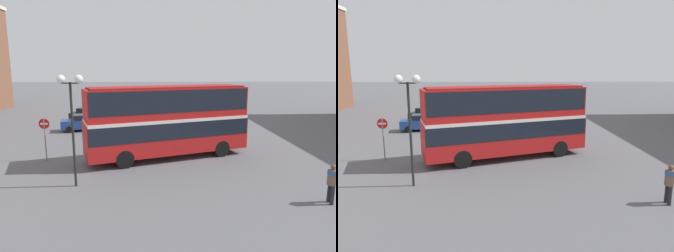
# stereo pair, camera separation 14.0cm
# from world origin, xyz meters

# --- Properties ---
(ground_plane) EXTENTS (240.00, 240.00, 0.00)m
(ground_plane) POSITION_xyz_m (0.00, 0.00, 0.00)
(ground_plane) COLOR #5B5B60
(double_decker_bus) EXTENTS (10.95, 6.13, 4.74)m
(double_decker_bus) POSITION_xyz_m (-0.62, -0.51, 2.72)
(double_decker_bus) COLOR red
(double_decker_bus) RESTS_ON ground_plane
(pedestrian_foreground) EXTENTS (0.45, 0.45, 1.78)m
(pedestrian_foreground) POSITION_xyz_m (6.35, -7.69, 1.09)
(pedestrian_foreground) COLOR #232328
(pedestrian_foreground) RESTS_ON ground_plane
(parked_car_kerb_near) EXTENTS (4.40, 1.99, 1.66)m
(parked_car_kerb_near) POSITION_xyz_m (1.67, 13.68, 0.83)
(parked_car_kerb_near) COLOR maroon
(parked_car_kerb_near) RESTS_ON ground_plane
(parked_car_kerb_far) EXTENTS (4.61, 2.41, 1.50)m
(parked_car_kerb_far) POSITION_xyz_m (-9.19, 14.08, 0.76)
(parked_car_kerb_far) COLOR black
(parked_car_kerb_far) RESTS_ON ground_plane
(parked_car_side_street) EXTENTS (4.21, 2.64, 1.56)m
(parked_car_side_street) POSITION_xyz_m (-8.56, 8.58, 0.79)
(parked_car_side_street) COLOR navy
(parked_car_side_street) RESTS_ON ground_plane
(street_lamp_twin_globe) EXTENTS (1.25, 0.41, 5.56)m
(street_lamp_twin_globe) POSITION_xyz_m (-5.39, -5.43, 4.38)
(street_lamp_twin_globe) COLOR black
(street_lamp_twin_globe) RESTS_ON ground_plane
(no_entry_sign) EXTENTS (0.67, 0.08, 2.75)m
(no_entry_sign) POSITION_xyz_m (-8.50, -1.02, 1.86)
(no_entry_sign) COLOR gray
(no_entry_sign) RESTS_ON ground_plane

